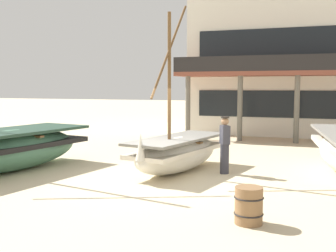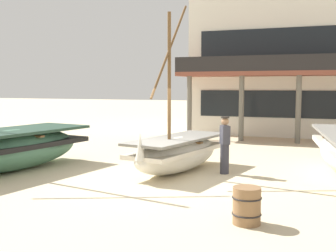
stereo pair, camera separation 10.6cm
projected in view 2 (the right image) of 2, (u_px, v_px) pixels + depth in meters
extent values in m
plane|color=beige|center=(155.00, 180.00, 11.31)|extent=(120.00, 120.00, 0.00)
ellipsoid|color=silver|center=(178.00, 154.00, 12.45)|extent=(2.16, 4.23, 1.04)
cube|color=silver|center=(178.00, 150.00, 12.44)|extent=(2.14, 4.08, 0.12)
cube|color=gray|center=(178.00, 139.00, 12.40)|extent=(2.18, 4.16, 0.07)
cone|color=silver|center=(140.00, 147.00, 10.77)|extent=(0.32, 0.32, 0.73)
cylinder|color=brown|center=(169.00, 82.00, 11.81)|extent=(0.10, 0.10, 3.92)
cylinder|color=brown|center=(169.00, 50.00, 11.73)|extent=(0.46, 1.89, 2.76)
cube|color=brown|center=(183.00, 141.00, 12.67)|extent=(1.30, 0.42, 0.06)
ellipsoid|color=#427056|center=(13.00, 150.00, 12.65)|extent=(2.78, 5.17, 1.24)
cube|color=black|center=(12.00, 145.00, 12.63)|extent=(2.76, 4.98, 0.15)
cube|color=#243D2F|center=(12.00, 131.00, 12.59)|extent=(2.82, 5.08, 0.09)
cube|color=brown|center=(22.00, 135.00, 12.92)|extent=(1.84, 0.49, 0.06)
cylinder|color=#33333D|center=(225.00, 159.00, 12.12)|extent=(0.26, 0.26, 0.88)
cube|color=#383842|center=(225.00, 135.00, 12.06)|extent=(0.37, 0.42, 0.54)
sphere|color=#A87A56|center=(225.00, 121.00, 12.02)|extent=(0.22, 0.22, 0.22)
cylinder|color=#2D2823|center=(225.00, 117.00, 12.01)|extent=(0.24, 0.24, 0.05)
cylinder|color=olive|center=(247.00, 206.00, 7.70)|extent=(0.52, 0.52, 0.70)
torus|color=black|center=(247.00, 197.00, 7.68)|extent=(0.56, 0.56, 0.03)
torus|color=black|center=(247.00, 214.00, 7.71)|extent=(0.56, 0.56, 0.03)
cube|color=silver|center=(281.00, 50.00, 23.27)|extent=(8.89, 6.40, 9.13)
cube|color=black|center=(274.00, 104.00, 20.53)|extent=(7.47, 0.06, 1.34)
cube|color=black|center=(275.00, 42.00, 20.24)|extent=(7.47, 0.06, 1.34)
cube|color=brown|center=(272.00, 74.00, 19.40)|extent=(8.89, 2.17, 0.20)
cylinder|color=#666056|center=(189.00, 108.00, 20.17)|extent=(0.24, 0.24, 3.04)
cylinder|color=#666056|center=(241.00, 108.00, 19.29)|extent=(0.24, 0.24, 3.04)
cylinder|color=#666056|center=(298.00, 110.00, 18.41)|extent=(0.24, 0.24, 3.04)
cube|color=black|center=(270.00, 63.00, 18.39)|extent=(8.89, 0.08, 0.70)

